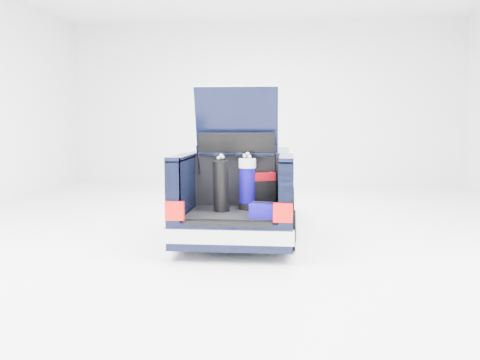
# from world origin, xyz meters

# --- Properties ---
(ground) EXTENTS (14.00, 14.00, 0.00)m
(ground) POSITION_xyz_m (0.00, 0.00, 0.00)
(ground) COLOR white
(ground) RESTS_ON ground
(car) EXTENTS (1.87, 4.65, 2.47)m
(car) POSITION_xyz_m (-0.00, 0.11, 0.67)
(car) COLOR black
(car) RESTS_ON ground
(red_suitcase) EXTENTS (0.41, 0.35, 0.59)m
(red_suitcase) POSITION_xyz_m (0.40, -1.09, 0.88)
(red_suitcase) COLOR maroon
(red_suitcase) RESTS_ON car
(black_golf_bag) EXTENTS (0.29, 0.32, 0.85)m
(black_golf_bag) POSITION_xyz_m (-0.19, -1.47, 0.99)
(black_golf_bag) COLOR black
(black_golf_bag) RESTS_ON car
(blue_golf_bag) EXTENTS (0.26, 0.26, 0.88)m
(blue_golf_bag) POSITION_xyz_m (0.18, -1.22, 1.00)
(blue_golf_bag) COLOR black
(blue_golf_bag) RESTS_ON car
(blue_duffel) EXTENTS (0.47, 0.36, 0.22)m
(blue_duffel) POSITION_xyz_m (0.50, -1.90, 0.70)
(blue_duffel) COLOR #0D0570
(blue_duffel) RESTS_ON car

